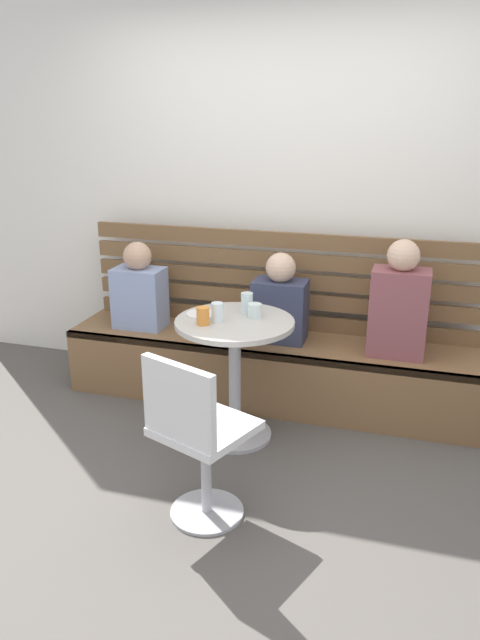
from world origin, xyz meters
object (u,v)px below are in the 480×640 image
object	(u,v)px
cafe_table	(235,356)
person_adult	(399,305)
cup_tumbler_orange	(203,316)
cup_water_clear	(217,312)
cup_glass_tall	(247,303)
plate_small	(201,314)
person_child_middle	(280,303)
booth_bench	(268,370)
white_chair	(196,435)
cup_glass_short	(255,311)
person_child_left	(139,290)

from	to	relation	value
cafe_table	person_adult	xyz separation A→B (m)	(0.88, 0.49, 0.24)
cup_tumbler_orange	cup_water_clear	bearing A→B (deg)	47.40
cup_glass_tall	cup_water_clear	size ratio (longest dim) A/B	1.09
cup_glass_tall	plate_small	distance (m)	0.28
person_child_middle	cup_glass_tall	xyz separation A→B (m)	(-0.11, -0.39, 0.11)
booth_bench	cup_glass_tall	size ratio (longest dim) A/B	22.50
person_adult	cup_water_clear	xyz separation A→B (m)	(-0.96, -0.55, 0.04)
cup_glass_tall	white_chair	bearing A→B (deg)	-87.97
person_adult	plate_small	size ratio (longest dim) A/B	4.21
booth_bench	person_adult	xyz separation A→B (m)	(0.81, -0.03, 0.54)
person_child_middle	cup_water_clear	xyz separation A→B (m)	(-0.23, -0.59, 0.10)
person_adult	plate_small	world-z (taller)	person_adult
cup_water_clear	plate_small	world-z (taller)	cup_water_clear
person_adult	cup_glass_short	world-z (taller)	person_adult
person_child_middle	cup_tumbler_orange	size ratio (longest dim) A/B	5.79
white_chair	cup_glass_tall	size ratio (longest dim) A/B	7.08
white_chair	cup_glass_tall	distance (m)	1.01
person_adult	cup_tumbler_orange	size ratio (longest dim) A/B	7.16
person_adult	cup_water_clear	bearing A→B (deg)	-150.50
cup_glass_short	cafe_table	bearing A→B (deg)	-138.96
person_child_middle	plate_small	size ratio (longest dim) A/B	3.41
person_adult	person_child_left	xyz separation A→B (m)	(-1.71, 0.02, -0.06)
cup_tumbler_orange	person_child_left	bearing A→B (deg)	137.67
person_child_middle	cup_water_clear	size ratio (longest dim) A/B	5.26
person_adult	cup_water_clear	world-z (taller)	person_adult
booth_bench	person_child_left	distance (m)	1.03
person_child_left	cup_water_clear	size ratio (longest dim) A/B	5.39
cafe_table	person_child_left	size ratio (longest dim) A/B	1.25
person_adult	cup_glass_tall	xyz separation A→B (m)	(-0.85, -0.35, 0.04)
cup_glass_tall	cafe_table	bearing A→B (deg)	-101.33
cafe_table	person_child_middle	distance (m)	0.58
cafe_table	cup_glass_tall	xyz separation A→B (m)	(0.03, 0.15, 0.28)
cafe_table	white_chair	xyz separation A→B (m)	(0.06, -0.81, -0.05)
white_chair	person_adult	world-z (taller)	person_adult
cup_glass_short	plate_small	bearing A→B (deg)	-169.78
cup_glass_tall	plate_small	size ratio (longest dim) A/B	0.71
booth_bench	cup_tumbler_orange	distance (m)	0.88
plate_small	person_adult	bearing A→B (deg)	23.16
cup_glass_short	cup_tumbler_orange	bearing A→B (deg)	-140.26
white_chair	cup_glass_short	world-z (taller)	white_chair
booth_bench	cup_glass_tall	bearing A→B (deg)	-96.68
cafe_table	cup_glass_short	distance (m)	0.29
person_adult	plate_small	xyz separation A→B (m)	(-1.09, -0.47, -0.01)
cup_glass_short	cup_glass_tall	bearing A→B (deg)	134.89
cafe_table	cup_tumbler_orange	world-z (taller)	cup_tumbler_orange
person_child_middle	booth_bench	bearing A→B (deg)	-170.12
cafe_table	white_chair	bearing A→B (deg)	-85.51
booth_bench	cafe_table	distance (m)	0.61
person_child_left	plate_small	bearing A→B (deg)	-37.81
white_chair	cup_water_clear	xyz separation A→B (m)	(-0.15, 0.76, 0.33)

